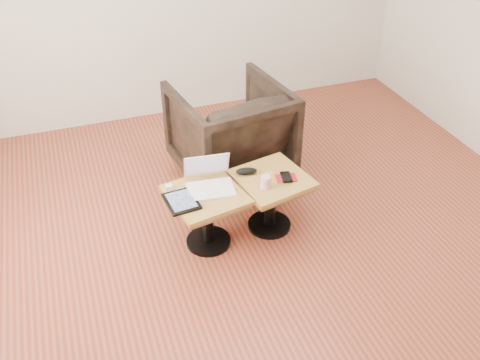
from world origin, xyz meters
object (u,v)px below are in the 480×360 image
object	(u,v)px
side_table_left	(207,206)
side_table_right	(271,190)
laptop	(209,181)
armchair	(230,131)
striped_cup	(265,182)

from	to	relation	value
side_table_left	side_table_right	size ratio (longest dim) A/B	0.99
side_table_left	side_table_right	distance (m)	0.48
laptop	armchair	world-z (taller)	armchair
laptop	armchair	distance (m)	0.85
armchair	laptop	bearing A→B (deg)	53.40
side_table_left	laptop	world-z (taller)	laptop
side_table_right	armchair	xyz separation A→B (m)	(-0.04, 0.78, 0.06)
side_table_left	side_table_right	xyz separation A→B (m)	(0.48, 0.02, 0.00)
striped_cup	armchair	bearing A→B (deg)	86.94
side_table_left	laptop	xyz separation A→B (m)	(0.04, 0.06, 0.15)
side_table_left	striped_cup	size ratio (longest dim) A/B	6.35
side_table_left	armchair	distance (m)	0.92
side_table_right	laptop	xyz separation A→B (m)	(-0.44, 0.04, 0.15)
laptop	armchair	xyz separation A→B (m)	(0.40, 0.74, -0.09)
armchair	side_table_left	bearing A→B (deg)	52.99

